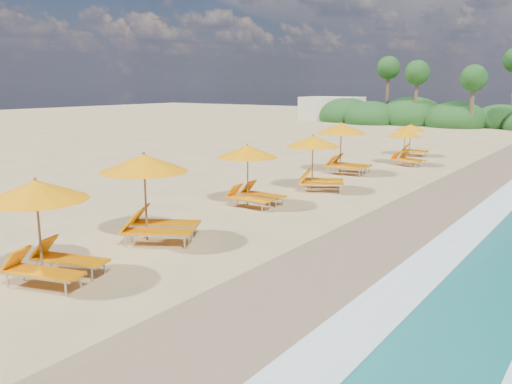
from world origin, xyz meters
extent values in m
plane|color=tan|center=(0.00, 0.00, 0.00)|extent=(160.00, 160.00, 0.00)
cube|color=#8A7052|center=(4.00, 0.00, 0.01)|extent=(4.00, 160.00, 0.01)
cube|color=white|center=(5.50, 0.00, 0.03)|extent=(1.20, 160.00, 0.01)
cylinder|color=olive|center=(-1.60, -6.39, 1.16)|extent=(0.06, 0.06, 2.32)
cone|color=orange|center=(-1.60, -6.39, 2.13)|extent=(2.96, 2.96, 0.47)
sphere|color=olive|center=(-1.60, -6.39, 2.38)|extent=(0.08, 0.08, 0.08)
cylinder|color=olive|center=(-1.94, -2.76, 1.24)|extent=(0.06, 0.06, 2.49)
cone|color=orange|center=(-1.94, -2.76, 2.28)|extent=(3.49, 3.49, 0.50)
sphere|color=olive|center=(-1.94, -2.76, 2.55)|extent=(0.09, 0.09, 0.09)
cylinder|color=olive|center=(-2.26, 2.69, 1.11)|extent=(0.06, 0.06, 2.22)
cone|color=orange|center=(-2.26, 2.69, 2.03)|extent=(2.30, 2.30, 0.45)
sphere|color=olive|center=(-2.26, 2.69, 2.27)|extent=(0.08, 0.08, 0.08)
cylinder|color=olive|center=(-1.69, 6.60, 1.14)|extent=(0.06, 0.06, 2.29)
cone|color=orange|center=(-1.69, 6.60, 2.10)|extent=(3.18, 3.18, 0.46)
sphere|color=olive|center=(-1.69, 6.60, 2.35)|extent=(0.08, 0.08, 0.08)
cylinder|color=olive|center=(-2.68, 11.28, 1.24)|extent=(0.06, 0.06, 2.48)
cone|color=orange|center=(-2.68, 11.28, 2.27)|extent=(2.80, 2.80, 0.50)
sphere|color=olive|center=(-2.68, 11.28, 2.55)|extent=(0.09, 0.09, 0.09)
cylinder|color=olive|center=(-1.04, 15.90, 0.97)|extent=(0.05, 0.05, 1.93)
cone|color=orange|center=(-1.04, 15.90, 1.77)|extent=(2.51, 2.51, 0.39)
sphere|color=olive|center=(-1.04, 15.90, 1.98)|extent=(0.07, 0.07, 0.07)
cylinder|color=olive|center=(-2.08, 19.85, 0.97)|extent=(0.05, 0.05, 1.93)
cone|color=orange|center=(-2.08, 19.85, 1.77)|extent=(2.25, 2.25, 0.39)
sphere|color=olive|center=(-2.08, 19.85, 1.98)|extent=(0.07, 0.07, 0.07)
ellipsoid|color=#163D14|center=(-6.00, 45.00, 0.62)|extent=(6.40, 6.40, 4.16)
ellipsoid|color=#163D14|center=(-11.00, 46.00, 0.70)|extent=(7.20, 7.20, 4.68)
ellipsoid|color=#163D14|center=(-15.00, 44.00, 0.58)|extent=(6.00, 6.00, 3.90)
ellipsoid|color=#163D14|center=(-2.00, 47.00, 0.55)|extent=(5.60, 5.60, 3.64)
ellipsoid|color=#163D14|center=(-19.00, 46.00, 0.64)|extent=(6.60, 6.60, 4.29)
cylinder|color=brown|center=(-4.00, 43.00, 2.50)|extent=(0.36, 0.36, 5.00)
sphere|color=#163D14|center=(-4.00, 43.00, 5.00)|extent=(2.60, 2.60, 2.60)
cylinder|color=brown|center=(-10.00, 44.00, 2.80)|extent=(0.36, 0.36, 5.60)
sphere|color=#163D14|center=(-10.00, 44.00, 5.60)|extent=(2.60, 2.60, 2.60)
cylinder|color=brown|center=(-14.00, 46.00, 3.10)|extent=(0.36, 0.36, 6.20)
sphere|color=#163D14|center=(-14.00, 46.00, 6.20)|extent=(2.60, 2.60, 2.60)
cube|color=beige|center=(-22.00, 48.00, 1.40)|extent=(7.00, 5.00, 2.80)
camera|label=1|loc=(9.28, -13.24, 4.49)|focal=37.57mm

